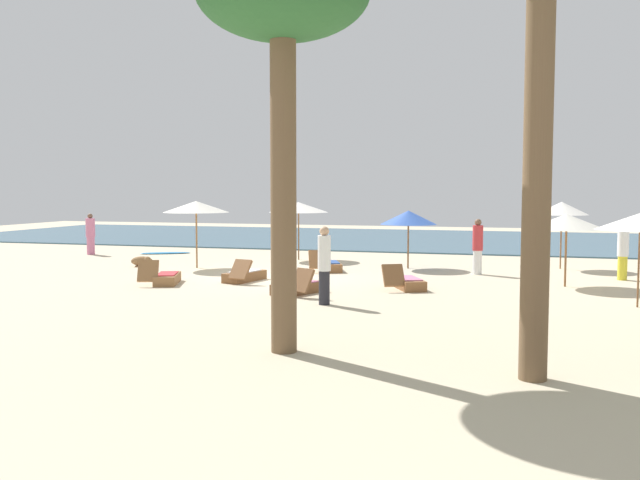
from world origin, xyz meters
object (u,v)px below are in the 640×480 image
at_px(lounger_3, 329,266).
at_px(palm_1, 283,6).
at_px(umbrella_2, 640,222).
at_px(umbrella_0, 562,208).
at_px(umbrella_3, 408,218).
at_px(umbrella_4, 567,222).
at_px(lounger_4, 407,283).
at_px(surfboard, 165,253).
at_px(dog, 143,261).
at_px(lounger_1, 298,287).
at_px(lounger_2, 244,275).
at_px(person_1, 623,252).
at_px(umbrella_5, 196,207).
at_px(lounger_0, 166,278).
at_px(person_0, 324,264).
at_px(umbrella_1, 299,207).
at_px(person_2, 478,246).
at_px(person_3, 91,234).

distance_m(lounger_3, palm_1, 12.79).
relative_size(umbrella_2, palm_1, 0.32).
xyz_separation_m(umbrella_0, umbrella_2, (1.31, -7.63, -0.08)).
xyz_separation_m(umbrella_3, umbrella_4, (4.96, -3.18, 0.07)).
xyz_separation_m(lounger_4, surfboard, (-11.48, 7.33, -0.14)).
bearing_deg(dog, umbrella_0, 13.67).
bearing_deg(lounger_1, lounger_2, 140.84).
bearing_deg(lounger_3, surfboard, 154.76).
bearing_deg(lounger_1, person_1, 32.12).
bearing_deg(umbrella_5, lounger_0, -76.32).
bearing_deg(lounger_1, lounger_0, 170.58).
xyz_separation_m(umbrella_3, person_0, (-0.74, -7.98, -0.80)).
relative_size(umbrella_2, lounger_3, 1.27).
height_order(umbrella_5, person_0, umbrella_5).
relative_size(umbrella_1, umbrella_5, 0.98).
relative_size(umbrella_4, palm_1, 0.31).
bearing_deg(person_0, umbrella_2, 13.35).
height_order(umbrella_4, person_2, umbrella_4).
relative_size(person_2, person_3, 1.04).
relative_size(lounger_4, person_1, 1.04).
bearing_deg(person_2, dog, -174.56).
relative_size(umbrella_1, dog, 2.74).
bearing_deg(dog, palm_1, -49.70).
distance_m(umbrella_1, person_3, 9.12).
distance_m(umbrella_5, person_3, 7.34).
height_order(umbrella_4, palm_1, palm_1).
bearing_deg(person_3, surfboard, 22.00).
distance_m(umbrella_3, dog, 9.48).
bearing_deg(umbrella_2, umbrella_0, 99.76).
xyz_separation_m(umbrella_3, person_2, (2.41, -1.01, -0.86)).
xyz_separation_m(lounger_1, person_3, (-11.73, 7.87, 0.68)).
bearing_deg(lounger_0, person_3, 136.10).
bearing_deg(umbrella_4, umbrella_2, -65.44).
bearing_deg(dog, lounger_0, -51.57).
height_order(umbrella_5, palm_1, palm_1).
relative_size(lounger_1, surfboard, 0.82).
distance_m(lounger_3, person_0, 6.77).
bearing_deg(person_3, umbrella_2, -20.83).
distance_m(umbrella_1, umbrella_5, 4.42).
xyz_separation_m(umbrella_4, lounger_4, (-4.22, -1.69, -1.66)).
relative_size(umbrella_4, umbrella_5, 0.91).
bearing_deg(dog, person_2, 5.44).
relative_size(umbrella_1, umbrella_3, 1.14).
distance_m(lounger_1, person_2, 7.04).
relative_size(lounger_3, person_2, 0.97).
relative_size(umbrella_1, lounger_0, 1.32).
relative_size(umbrella_1, surfboard, 1.09).
bearing_deg(surfboard, lounger_3, -25.24).
distance_m(person_2, dog, 11.59).
xyz_separation_m(umbrella_1, person_3, (-9.04, -0.40, -1.18)).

